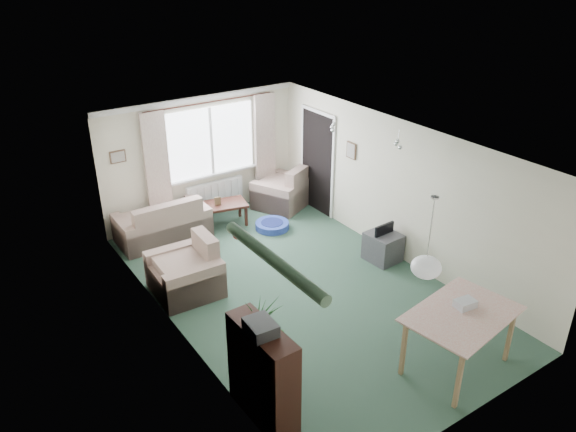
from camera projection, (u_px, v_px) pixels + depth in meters
ground at (299, 288)px, 8.84m from camera, size 6.50×6.50×0.00m
window at (211, 141)px, 10.68m from camera, size 1.80×0.03×1.30m
curtain_rod at (210, 102)px, 10.29m from camera, size 2.60×0.03×0.03m
curtain_left at (157, 166)px, 10.13m from camera, size 0.45×0.08×2.00m
curtain_right at (265, 143)px, 11.29m from camera, size 0.45×0.08×2.00m
radiator at (215, 194)px, 11.14m from camera, size 1.20×0.10×0.55m
doorway at (317, 163)px, 11.04m from camera, size 0.03×0.95×2.00m
pendant_lamp at (426, 267)px, 6.58m from camera, size 0.36×0.36×0.36m
tinsel_garland at (273, 260)px, 5.16m from camera, size 1.60×1.60×0.12m
bauble_cluster_a at (333, 125)px, 9.19m from camera, size 0.20×0.20×0.20m
bauble_cluster_b at (398, 141)px, 8.45m from camera, size 0.20×0.20×0.20m
wall_picture_back at (118, 157)px, 9.76m from camera, size 0.28×0.03×0.22m
wall_picture_right at (351, 150)px, 10.05m from camera, size 0.03×0.24×0.30m
sofa at (162, 219)px, 10.16m from camera, size 1.63×0.86×0.81m
armchair_corner at (281, 186)px, 11.42m from camera, size 1.27×1.25×0.87m
armchair_left at (184, 267)px, 8.57m from camera, size 0.98×1.03×0.90m
coffee_table at (221, 214)px, 10.75m from camera, size 1.07×0.75×0.44m
photo_frame at (218, 201)px, 10.57m from camera, size 0.12×0.04×0.16m
bookshelf at (263, 374)px, 6.22m from camera, size 0.36×1.00×1.21m
hifi_box at (261, 327)px, 5.87m from camera, size 0.30×0.37×0.14m
houseplant at (261, 349)px, 6.55m from camera, size 0.62×0.62×1.28m
dining_table at (458, 341)px, 7.04m from camera, size 1.43×1.07×0.82m
gift_box at (465, 304)px, 6.95m from camera, size 0.27×0.21×0.12m
tv_cube at (383, 247)px, 9.54m from camera, size 0.53×0.57×0.49m
pet_bed at (272, 225)px, 10.66m from camera, size 0.84×0.84×0.13m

